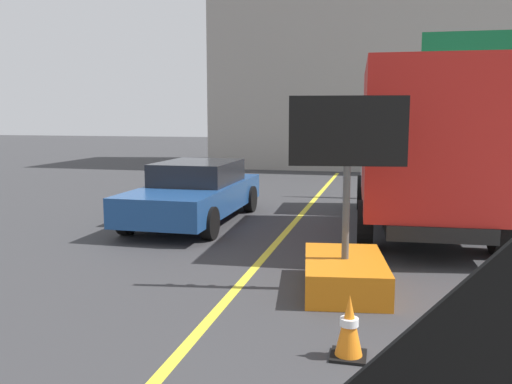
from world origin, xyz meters
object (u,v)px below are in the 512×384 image
at_px(box_truck, 423,145).
at_px(highway_guide_sign, 490,80).
at_px(arrow_board_trailer, 345,256).
at_px(traffic_cone_mid_lane, 349,327).
at_px(pickup_car, 196,192).

distance_m(box_truck, highway_guide_sign, 5.55).
distance_m(arrow_board_trailer, traffic_cone_mid_lane, 2.17).
relative_size(arrow_board_trailer, box_truck, 0.41).
height_order(box_truck, highway_guide_sign, highway_guide_sign).
xyz_separation_m(arrow_board_trailer, highway_guide_sign, (3.31, 9.21, 2.94)).
bearing_deg(traffic_cone_mid_lane, pickup_car, 121.99).
bearing_deg(box_truck, highway_guide_sign, 67.15).
distance_m(arrow_board_trailer, pickup_car, 5.59).
xyz_separation_m(box_truck, traffic_cone_mid_lane, (-1.03, -6.46, -1.51)).
distance_m(pickup_car, highway_guide_sign, 9.08).
height_order(arrow_board_trailer, pickup_car, arrow_board_trailer).
xyz_separation_m(pickup_car, traffic_cone_mid_lane, (3.94, -6.31, -0.37)).
bearing_deg(highway_guide_sign, traffic_cone_mid_lane, -105.27).
xyz_separation_m(arrow_board_trailer, traffic_cone_mid_lane, (0.21, -2.15, -0.16)).
bearing_deg(highway_guide_sign, box_truck, -112.85).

